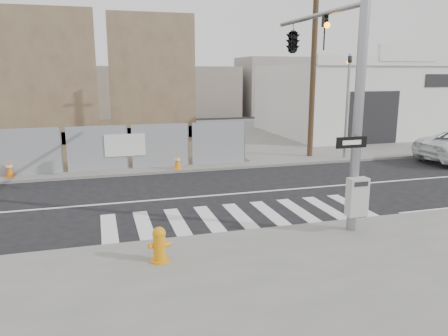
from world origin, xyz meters
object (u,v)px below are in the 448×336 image
object	(u,v)px
fire_hydrant	(159,244)
traffic_cone_d	(177,162)
traffic_cone_c	(9,169)
signal_pole	(312,61)
auto_shop	(357,99)

from	to	relation	value
fire_hydrant	traffic_cone_d	world-z (taller)	fire_hydrant
traffic_cone_d	traffic_cone_c	bearing A→B (deg)	175.32
signal_pole	traffic_cone_d	bearing A→B (deg)	117.50
signal_pole	auto_shop	bearing A→B (deg)	52.54
signal_pole	auto_shop	world-z (taller)	signal_pole
traffic_cone_d	signal_pole	bearing A→B (deg)	-62.50
auto_shop	signal_pole	bearing A→B (deg)	-127.46
signal_pole	fire_hydrant	size ratio (longest dim) A/B	8.35
signal_pole	traffic_cone_d	world-z (taller)	signal_pole
auto_shop	traffic_cone_c	size ratio (longest dim) A/B	17.29
signal_pole	traffic_cone_c	world-z (taller)	signal_pole
fire_hydrant	signal_pole	bearing A→B (deg)	12.11
fire_hydrant	traffic_cone_d	size ratio (longest dim) A/B	1.17
fire_hydrant	traffic_cone_c	distance (m)	11.31
auto_shop	traffic_cone_c	xyz separation A→B (m)	(-21.81, -8.17, -2.08)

